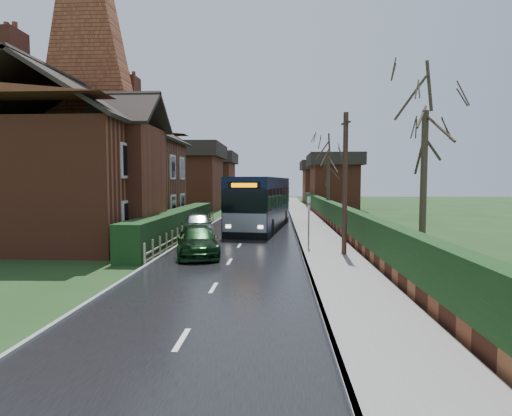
# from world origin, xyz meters

# --- Properties ---
(ground) EXTENTS (140.00, 140.00, 0.00)m
(ground) POSITION_xyz_m (0.00, 0.00, 0.00)
(ground) COLOR #2A471E
(ground) RESTS_ON ground
(road) EXTENTS (6.00, 100.00, 0.02)m
(road) POSITION_xyz_m (0.00, 10.00, 0.01)
(road) COLOR black
(road) RESTS_ON ground
(pavement) EXTENTS (2.50, 100.00, 0.14)m
(pavement) POSITION_xyz_m (4.25, 10.00, 0.07)
(pavement) COLOR slate
(pavement) RESTS_ON ground
(kerb_right) EXTENTS (0.12, 100.00, 0.14)m
(kerb_right) POSITION_xyz_m (3.05, 10.00, 0.07)
(kerb_right) COLOR gray
(kerb_right) RESTS_ON ground
(kerb_left) EXTENTS (0.12, 100.00, 0.10)m
(kerb_left) POSITION_xyz_m (-3.05, 10.00, 0.05)
(kerb_left) COLOR gray
(kerb_left) RESTS_ON ground
(front_hedge) EXTENTS (1.20, 16.00, 1.60)m
(front_hedge) POSITION_xyz_m (-3.90, 5.00, 0.80)
(front_hedge) COLOR black
(front_hedge) RESTS_ON ground
(picket_fence) EXTENTS (0.10, 16.00, 0.90)m
(picket_fence) POSITION_xyz_m (-3.15, 5.00, 0.45)
(picket_fence) COLOR #9A9168
(picket_fence) RESTS_ON ground
(right_wall_hedge) EXTENTS (0.60, 50.00, 1.80)m
(right_wall_hedge) POSITION_xyz_m (5.80, 10.00, 1.02)
(right_wall_hedge) COLOR brown
(right_wall_hedge) RESTS_ON ground
(brick_house) EXTENTS (9.30, 14.60, 10.30)m
(brick_house) POSITION_xyz_m (-8.73, 4.78, 4.38)
(brick_house) COLOR brown
(brick_house) RESTS_ON ground
(bus) EXTENTS (4.10, 11.86, 3.53)m
(bus) POSITION_xyz_m (0.79, 9.93, 1.75)
(bus) COLOR black
(bus) RESTS_ON ground
(car_silver) EXTENTS (2.66, 4.53, 1.45)m
(car_silver) POSITION_xyz_m (-2.80, 5.23, 0.72)
(car_silver) COLOR #9E9EA2
(car_silver) RESTS_ON ground
(car_green) EXTENTS (2.74, 4.65, 1.26)m
(car_green) POSITION_xyz_m (-1.60, -0.56, 0.63)
(car_green) COLOR black
(car_green) RESTS_ON ground
(car_distant) EXTENTS (1.88, 4.35, 1.39)m
(car_distant) POSITION_xyz_m (0.02, 35.73, 0.70)
(car_distant) COLOR black
(car_distant) RESTS_ON ground
(bus_stop_sign) EXTENTS (0.17, 0.39, 2.58)m
(bus_stop_sign) POSITION_xyz_m (3.40, 0.88, 1.70)
(bus_stop_sign) COLOR slate
(bus_stop_sign) RESTS_ON ground
(telegraph_pole) EXTENTS (0.28, 0.78, 6.17)m
(telegraph_pole) POSITION_xyz_m (4.80, -0.69, 3.12)
(telegraph_pole) COLOR #301C15
(telegraph_pole) RESTS_ON ground
(tree_right_near) EXTENTS (4.41, 4.41, 9.52)m
(tree_right_near) POSITION_xyz_m (9.00, 1.91, 7.11)
(tree_right_near) COLOR #372B20
(tree_right_near) RESTS_ON ground
(tree_right_far) EXTENTS (3.91, 3.91, 7.55)m
(tree_right_far) POSITION_xyz_m (6.00, 14.84, 5.64)
(tree_right_far) COLOR #35271F
(tree_right_far) RESTS_ON ground
(tree_house_side) EXTENTS (3.95, 3.95, 8.97)m
(tree_house_side) POSITION_xyz_m (-9.13, 16.01, 6.70)
(tree_house_side) COLOR #3D3224
(tree_house_side) RESTS_ON ground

